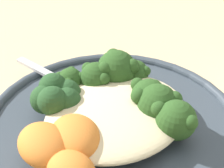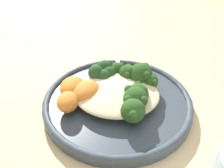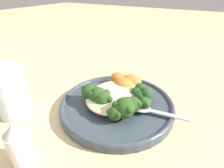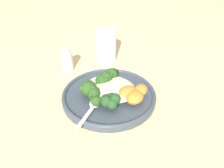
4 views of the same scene
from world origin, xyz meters
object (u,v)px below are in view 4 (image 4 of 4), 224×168
object	(u,v)px
water_glass	(106,46)
broccoli_stalk_0	(112,78)
quinoa_mound	(111,88)
broccoli_stalk_6	(100,100)
sweet_potato_chunk_1	(128,92)
kale_tuft	(110,101)
sweet_potato_chunk_0	(135,97)
broccoli_stalk_3	(94,88)
spoon	(94,105)
salt_shaker	(67,59)
broccoli_stalk_2	(103,83)
sweet_potato_chunk_2	(141,90)
broccoli_stalk_1	(107,79)
broccoli_stalk_5	(99,93)
plate	(109,95)
broccoli_stalk_4	(90,89)

from	to	relation	value
water_glass	broccoli_stalk_0	bearing A→B (deg)	127.58
quinoa_mound	broccoli_stalk_6	bearing A→B (deg)	93.17
sweet_potato_chunk_1	water_glass	bearing A→B (deg)	-44.58
quinoa_mound	broccoli_stalk_6	distance (m)	0.06
kale_tuft	sweet_potato_chunk_0	bearing A→B (deg)	-134.67
quinoa_mound	broccoli_stalk_3	world-z (taller)	broccoli_stalk_3
broccoli_stalk_6	spoon	xyz separation A→B (m)	(0.01, 0.02, -0.01)
broccoli_stalk_6	salt_shaker	bearing A→B (deg)	-112.46
quinoa_mound	broccoli_stalk_2	size ratio (longest dim) A/B	1.83
broccoli_stalk_2	salt_shaker	xyz separation A→B (m)	(0.18, -0.05, 0.00)
broccoli_stalk_0	sweet_potato_chunk_2	bearing A→B (deg)	-130.10
broccoli_stalk_2	sweet_potato_chunk_1	size ratio (longest dim) A/B	1.43
broccoli_stalk_1	kale_tuft	xyz separation A→B (m)	(-0.06, 0.07, -0.00)
broccoli_stalk_5	broccoli_stalk_6	distance (m)	0.02
broccoli_stalk_1	broccoli_stalk_2	bearing A→B (deg)	120.71
broccoli_stalk_1	broccoli_stalk_3	bearing A→B (deg)	106.79
plate	quinoa_mound	world-z (taller)	quinoa_mound
quinoa_mound	broccoli_stalk_3	xyz separation A→B (m)	(0.04, 0.03, 0.00)
broccoli_stalk_1	sweet_potato_chunk_1	distance (m)	0.08
broccoli_stalk_4	water_glass	xyz separation A→B (m)	(0.09, -0.23, 0.01)
broccoli_stalk_0	spoon	xyz separation A→B (m)	(-0.02, 0.12, -0.01)
broccoli_stalk_2	salt_shaker	distance (m)	0.19
broccoli_stalk_0	kale_tuft	xyz separation A→B (m)	(-0.05, 0.09, 0.00)
broccoli_stalk_5	spoon	size ratio (longest dim) A/B	0.72
broccoli_stalk_3	broccoli_stalk_6	world-z (taller)	broccoli_stalk_3
broccoli_stalk_4	plate	bearing A→B (deg)	-175.23
broccoli_stalk_1	broccoli_stalk_4	world-z (taller)	broccoli_stalk_4
sweet_potato_chunk_2	water_glass	world-z (taller)	water_glass
broccoli_stalk_3	water_glass	size ratio (longest dim) A/B	1.00
salt_shaker	broccoli_stalk_4	bearing A→B (deg)	149.19
broccoli_stalk_5	water_glass	world-z (taller)	water_glass
spoon	broccoli_stalk_1	bearing A→B (deg)	-174.64
salt_shaker	broccoli_stalk_1	bearing A→B (deg)	168.98
broccoli_stalk_6	sweet_potato_chunk_2	distance (m)	0.12
broccoli_stalk_2	sweet_potato_chunk_0	distance (m)	0.11
sweet_potato_chunk_0	kale_tuft	xyz separation A→B (m)	(0.05, 0.05, 0.00)
broccoli_stalk_4	spoon	xyz separation A→B (m)	(-0.04, 0.03, -0.02)
water_glass	broccoli_stalk_6	bearing A→B (deg)	118.73
broccoli_stalk_1	broccoli_stalk_2	size ratio (longest dim) A/B	0.98
broccoli_stalk_5	water_glass	xyz separation A→B (m)	(0.12, -0.23, 0.02)
broccoli_stalk_2	sweet_potato_chunk_0	xyz separation A→B (m)	(-0.11, 0.01, -0.00)
broccoli_stalk_4	broccoli_stalk_6	distance (m)	0.05
quinoa_mound	sweet_potato_chunk_2	xyz separation A→B (m)	(-0.08, -0.03, 0.00)
plate	broccoli_stalk_2	bearing A→B (deg)	-24.11
sweet_potato_chunk_2	broccoli_stalk_4	bearing A→B (deg)	32.64
broccoli_stalk_4	kale_tuft	bearing A→B (deg)	131.95
broccoli_stalk_4	water_glass	distance (m)	0.25
sweet_potato_chunk_1	water_glass	xyz separation A→B (m)	(0.18, -0.18, 0.02)
kale_tuft	salt_shaker	distance (m)	0.26
quinoa_mound	spoon	size ratio (longest dim) A/B	1.18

